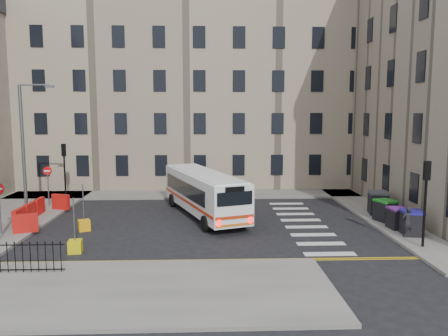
{
  "coord_description": "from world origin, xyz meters",
  "views": [
    {
      "loc": [
        -1.61,
        -25.26,
        6.48
      ],
      "look_at": [
        -0.59,
        2.08,
        3.0
      ],
      "focal_mm": 35.0,
      "sensor_mm": 36.0,
      "label": 1
    }
  ],
  "objects": [
    {
      "name": "pavement_north",
      "position": [
        -6.0,
        8.6,
        0.07
      ],
      "size": [
        36.0,
        3.2,
        0.15
      ],
      "primitive_type": "cube",
      "color": "slate",
      "rests_on": "ground"
    },
    {
      "name": "wheelie_bin_c",
      "position": [
        8.8,
        -0.52,
        0.78
      ],
      "size": [
        1.31,
        1.4,
        1.25
      ],
      "rotation": [
        0.0,
        0.0,
        0.34
      ],
      "color": "black",
      "rests_on": "pavement_east"
    },
    {
      "name": "bus",
      "position": [
        -1.89,
        1.71,
        1.57
      ],
      "size": [
        5.48,
        10.14,
        2.72
      ],
      "rotation": [
        0.0,
        0.0,
        0.34
      ],
      "color": "white",
      "rests_on": "ground"
    },
    {
      "name": "wheelie_bin_a",
      "position": [
        8.99,
        -3.5,
        0.79
      ],
      "size": [
        1.15,
        1.28,
        1.28
      ],
      "rotation": [
        0.0,
        0.0,
        -0.13
      ],
      "color": "black",
      "rests_on": "pavement_east"
    },
    {
      "name": "traffic_light_nw",
      "position": [
        -12.0,
        6.5,
        2.87
      ],
      "size": [
        0.28,
        0.22,
        4.1
      ],
      "color": "black",
      "rests_on": "pavement_west"
    },
    {
      "name": "roadworks_barriers",
      "position": [
        -11.84,
        0.5,
        0.65
      ],
      "size": [
        1.66,
        6.26,
        1.0
      ],
      "color": "red",
      "rests_on": "pavement_west"
    },
    {
      "name": "wheelie_bin_b",
      "position": [
        8.79,
        -2.22,
        0.74
      ],
      "size": [
        0.99,
        1.12,
        1.16
      ],
      "rotation": [
        0.0,
        0.0,
        0.08
      ],
      "color": "black",
      "rests_on": "pavement_east"
    },
    {
      "name": "bollard_chevron",
      "position": [
        -7.8,
        -5.36,
        0.3
      ],
      "size": [
        0.67,
        0.67,
        0.6
      ],
      "primitive_type": "cube",
      "rotation": [
        0.0,
        0.0,
        0.13
      ],
      "color": "#CFC30C",
      "rests_on": "ground"
    },
    {
      "name": "traffic_light_east",
      "position": [
        8.6,
        -5.5,
        2.87
      ],
      "size": [
        0.28,
        0.22,
        4.1
      ],
      "color": "black",
      "rests_on": "pavement_east"
    },
    {
      "name": "terrace_north",
      "position": [
        -7.0,
        15.5,
        8.62
      ],
      "size": [
        38.3,
        10.8,
        17.2
      ],
      "color": "tan",
      "rests_on": "ground"
    },
    {
      "name": "pavement_west",
      "position": [
        -14.0,
        1.0,
        0.07
      ],
      "size": [
        6.0,
        22.0,
        0.15
      ],
      "primitive_type": "cube",
      "color": "slate",
      "rests_on": "ground"
    },
    {
      "name": "pavement_sw",
      "position": [
        -7.0,
        -10.0,
        0.07
      ],
      "size": [
        20.0,
        6.0,
        0.15
      ],
      "primitive_type": "cube",
      "color": "slate",
      "rests_on": "ground"
    },
    {
      "name": "pavement_east",
      "position": [
        9.0,
        4.0,
        0.07
      ],
      "size": [
        2.4,
        26.0,
        0.15
      ],
      "primitive_type": "cube",
      "color": "slate",
      "rests_on": "ground"
    },
    {
      "name": "wheelie_bin_e",
      "position": [
        9.27,
        2.25,
        0.77
      ],
      "size": [
        1.31,
        1.39,
        1.24
      ],
      "rotation": [
        0.0,
        0.0,
        -0.36
      ],
      "color": "black",
      "rests_on": "pavement_east"
    },
    {
      "name": "no_entry_north",
      "position": [
        -12.5,
        4.5,
        2.08
      ],
      "size": [
        0.6,
        0.08,
        3.0
      ],
      "color": "#595B5E",
      "rests_on": "pavement_west"
    },
    {
      "name": "bollard_yellow",
      "position": [
        -8.45,
        -1.51,
        0.3
      ],
      "size": [
        0.79,
        0.79,
        0.6
      ],
      "primitive_type": "cube",
      "rotation": [
        0.0,
        0.0,
        0.41
      ],
      "color": "#F0A60D",
      "rests_on": "ground"
    },
    {
      "name": "pedestrian",
      "position": [
        8.55,
        -3.94,
        0.95
      ],
      "size": [
        0.62,
        0.45,
        1.6
      ],
      "primitive_type": "imported",
      "rotation": [
        0.0,
        0.0,
        3.26
      ],
      "color": "black",
      "rests_on": "pavement_east"
    },
    {
      "name": "wheelie_bin_d",
      "position": [
        9.07,
        1.19,
        0.87
      ],
      "size": [
        1.38,
        1.51,
        1.43
      ],
      "rotation": [
        0.0,
        0.0,
        -0.22
      ],
      "color": "black",
      "rests_on": "pavement_east"
    },
    {
      "name": "streetlamp",
      "position": [
        -13.0,
        2.0,
        4.34
      ],
      "size": [
        0.5,
        0.22,
        8.14
      ],
      "color": "#595B5E",
      "rests_on": "pavement_west"
    },
    {
      "name": "ground",
      "position": [
        0.0,
        0.0,
        0.0
      ],
      "size": [
        120.0,
        120.0,
        0.0
      ],
      "primitive_type": "plane",
      "color": "black",
      "rests_on": "ground"
    }
  ]
}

